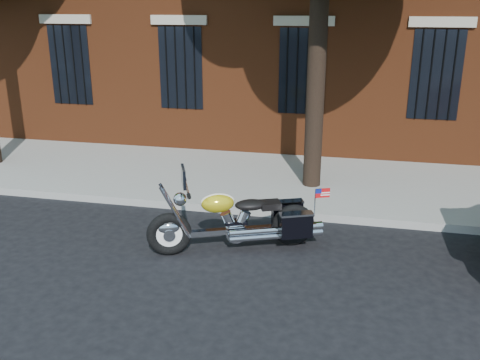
# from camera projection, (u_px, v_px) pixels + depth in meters

# --- Properties ---
(ground) EXTENTS (120.00, 120.00, 0.00)m
(ground) POSITION_uv_depth(u_px,v_px,m) (263.00, 248.00, 8.60)
(ground) COLOR black
(ground) RESTS_ON ground
(curb) EXTENTS (40.00, 0.16, 0.15)m
(curb) POSITION_uv_depth(u_px,v_px,m) (276.00, 213.00, 9.85)
(curb) COLOR gray
(curb) RESTS_ON ground
(sidewalk) EXTENTS (40.00, 3.60, 0.15)m
(sidewalk) POSITION_uv_depth(u_px,v_px,m) (290.00, 181.00, 11.59)
(sidewalk) COLOR gray
(sidewalk) RESTS_ON ground
(motorcycle) EXTENTS (2.75, 1.45, 1.42)m
(motorcycle) POSITION_uv_depth(u_px,v_px,m) (241.00, 222.00, 8.42)
(motorcycle) COLOR black
(motorcycle) RESTS_ON ground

